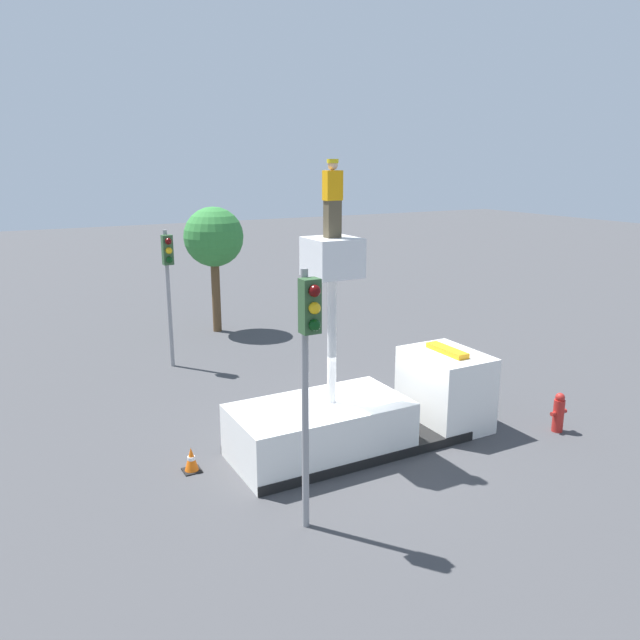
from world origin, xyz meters
TOP-DOWN VIEW (x-y plane):
  - ground_plane at (0.00, 0.00)m, footprint 120.00×120.00m
  - bucket_truck at (0.49, 0.00)m, footprint 6.91×2.35m
  - worker at (-0.54, 0.00)m, footprint 0.40×0.26m
  - traffic_light_pole at (-2.58, -2.73)m, footprint 0.34×0.57m
  - traffic_light_across at (-2.17, 8.42)m, footprint 0.34×0.57m
  - fire_hydrant at (5.41, -1.81)m, footprint 0.53×0.29m
  - traffic_cone_rear at (-3.90, 0.69)m, footprint 0.41×0.41m
  - tree_left_bg at (0.79, 12.29)m, footprint 2.46×2.46m

SIDE VIEW (x-z plane):
  - ground_plane at x=0.00m, z-range 0.00..0.00m
  - traffic_cone_rear at x=-3.90m, z-range -0.02..0.58m
  - fire_hydrant at x=5.41m, z-range -0.01..1.08m
  - bucket_truck at x=0.49m, z-range -1.76..3.59m
  - traffic_light_across at x=-2.17m, z-range 1.01..5.81m
  - traffic_light_pole at x=-2.58m, z-range 1.08..6.27m
  - tree_left_bg at x=0.79m, z-range 1.33..6.58m
  - worker at x=-0.54m, z-range 5.36..7.10m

